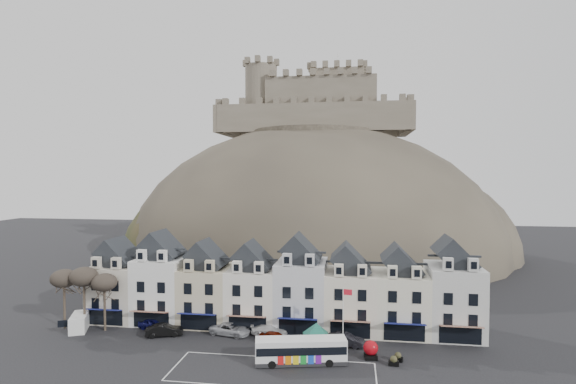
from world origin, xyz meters
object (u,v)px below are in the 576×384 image
Objects in this scene: flagpole at (344,315)px; car_navy at (154,324)px; car_black at (164,330)px; car_white at (270,330)px; red_buoy at (371,349)px; car_charcoal at (345,340)px; bus at (301,350)px; car_silver at (230,329)px; car_maroon at (275,337)px; white_van at (80,322)px; bus_shelter at (316,330)px.

car_navy is (-26.11, 4.13, -3.76)m from flagpole.
car_black reaches higher than car_white.
red_buoy is 4.56m from car_charcoal.
bus is 1.34× the size of flagpole.
car_silver is (-15.06, 3.50, -3.73)m from flagpole.
car_maroon is 0.87× the size of car_charcoal.
white_van reaches higher than red_buoy.
bus_shelter reaches higher than car_white.
car_maroon is at bearing -153.97° from car_white.
white_van is at bearing 105.42° from car_silver.
bus is at bearing -34.95° from white_van.
car_maroon is 8.84m from car_charcoal.
bus reaches higher than red_buoy.
bus is at bearing -147.59° from car_white.
bus reaches higher than white_van.
red_buoy is 29.80m from car_navy.
car_black is (-26.67, 3.36, -0.29)m from red_buoy.
car_navy reaches higher than car_white.
car_charcoal is at bearing -102.21° from car_white.
car_silver is (8.47, 1.71, -0.03)m from car_black.
flagpole is (3.15, 1.53, 1.48)m from bus_shelter.
bus_shelter is at bearing -129.78° from car_white.
bus_shelter is 13.12m from car_silver.
bus is at bearing -138.79° from flagpole.
car_black is (2.58, -2.34, 0.06)m from car_navy.
car_silver is at bearing 131.97° from bus.
flagpole reaches higher than car_white.
red_buoy reaches higher than car_maroon.
flagpole is at bearing -90.92° from car_silver.
bus_shelter is at bearing -96.91° from car_navy.
bus_shelter reaches higher than car_charcoal.
car_navy is 1.04× the size of car_maroon.
car_navy reaches higher than car_maroon.
flagpole is 1.66× the size of car_charcoal.
car_navy is 0.88× the size of car_white.
car_white is at bearing -19.38° from white_van.
car_charcoal is (-2.97, 3.45, -0.30)m from red_buoy.
white_van is at bearing 94.36° from car_white.
car_charcoal is at bearing 130.68° from red_buoy.
red_buoy is at bearing -26.50° from flagpole.
flagpole is at bearing -113.47° from car_black.
flagpole is 1.83× the size of car_navy.
white_van is 1.23× the size of car_maroon.
red_buoy is (6.30, -0.04, -1.93)m from bus_shelter.
car_maroon is at bearing 112.87° from bus.
red_buoy is 0.51× the size of car_maroon.
car_silver is 5.24m from car_white.
car_black is 0.98× the size of car_white.
car_navy is at bearing 96.98° from car_charcoal.
car_charcoal is at bearing 84.63° from flagpole.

